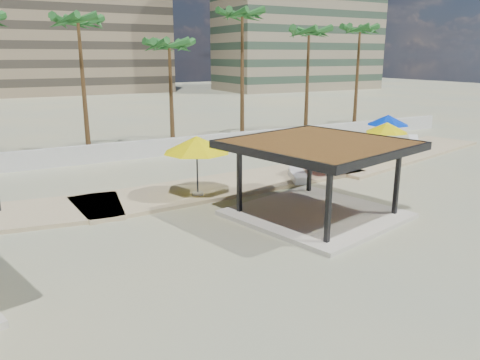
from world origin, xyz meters
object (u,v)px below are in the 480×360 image
object	(u,v)px
umbrella_c	(331,139)
lounger_b	(298,176)
lounger_d	(416,145)
pavilion_central	(318,172)
lounger_c	(329,158)

from	to	relation	value
umbrella_c	lounger_b	world-z (taller)	umbrella_c
lounger_d	umbrella_c	bearing A→B (deg)	142.63
pavilion_central	lounger_d	bearing A→B (deg)	14.38
lounger_c	lounger_b	bearing A→B (deg)	122.28
pavilion_central	umbrella_c	world-z (taller)	pavilion_central
pavilion_central	lounger_b	size ratio (longest dim) A/B	3.17
lounger_b	lounger_d	size ratio (longest dim) A/B	1.17
pavilion_central	lounger_d	distance (m)	17.52
umbrella_c	lounger_c	world-z (taller)	umbrella_c
lounger_b	lounger_d	bearing A→B (deg)	-51.14
umbrella_c	lounger_c	distance (m)	4.36
umbrella_c	lounger_d	xyz separation A→B (m)	(10.77, 3.44, -1.84)
lounger_c	lounger_d	size ratio (longest dim) A/B	0.89
umbrella_c	lounger_b	distance (m)	2.77
pavilion_central	umbrella_c	xyz separation A→B (m)	(4.60, 4.81, 0.26)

